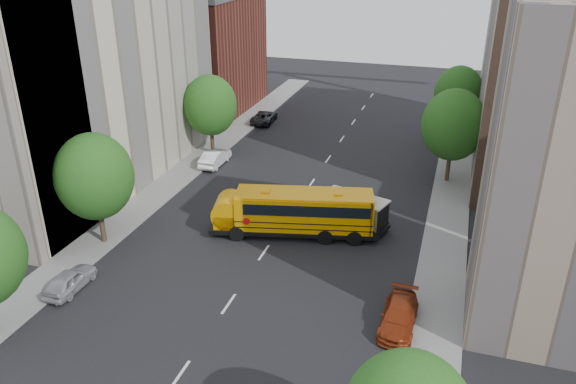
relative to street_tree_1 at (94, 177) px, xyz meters
The scene contains 19 objects.
ground 12.71m from the street_tree_1, 19.98° to the left, with size 120.00×120.00×0.00m, color black.
sidewalk_left 10.26m from the street_tree_1, 93.18° to the left, with size 3.00×80.00×0.12m, color slate.
sidewalk_right 24.72m from the street_tree_1, 21.80° to the left, with size 3.00×80.00×0.12m, color slate.
lane_markings 18.48m from the street_tree_1, 51.84° to the left, with size 0.15×64.00×0.01m, color silver.
building_left_cream 13.21m from the street_tree_1, 124.99° to the left, with size 10.00×26.00×20.00m, color beige.
building_left_redbrick 32.79m from the street_tree_1, 102.34° to the left, with size 10.00×15.00×13.00m, color maroon.
building_right_far 37.86m from the street_tree_1, 39.61° to the left, with size 10.00×22.00×18.00m, color #BBAA91.
building_right_sidewall 32.04m from the street_tree_1, 24.15° to the left, with size 10.10×0.30×18.00m, color brown.
street_tree_1 is the anchor object (origin of this frame).
street_tree_2 18.00m from the street_tree_1, 90.00° to the left, with size 4.99×4.99×7.71m.
street_tree_4 28.43m from the street_tree_1, 39.29° to the left, with size 5.25×5.25×8.10m.
street_tree_5 37.20m from the street_tree_1, 53.75° to the left, with size 4.86×4.86×7.51m.
school_bus 13.46m from the street_tree_1, 22.78° to the left, with size 12.08×5.29×3.33m.
safari_truck 17.66m from the street_tree_1, 25.21° to the left, with size 6.16×3.68×2.49m.
parked_car_0 7.11m from the street_tree_1, 75.67° to the right, with size 1.54×3.82×1.30m, color #ADADB3.
parked_car_1 16.07m from the street_tree_1, 84.82° to the left, with size 1.53×4.37×1.44m, color white.
parked_car_2 29.18m from the street_tree_1, 87.22° to the left, with size 2.20×4.77×1.32m, color black.
parked_car_3 21.26m from the street_tree_1, ahead, with size 1.83×4.51×1.31m, color maroon.
parked_car_5 36.06m from the street_tree_1, 54.87° to the left, with size 1.43×4.11×1.35m, color #A5A5A0.
Camera 1 is at (11.33, -32.41, 19.48)m, focal length 35.00 mm.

